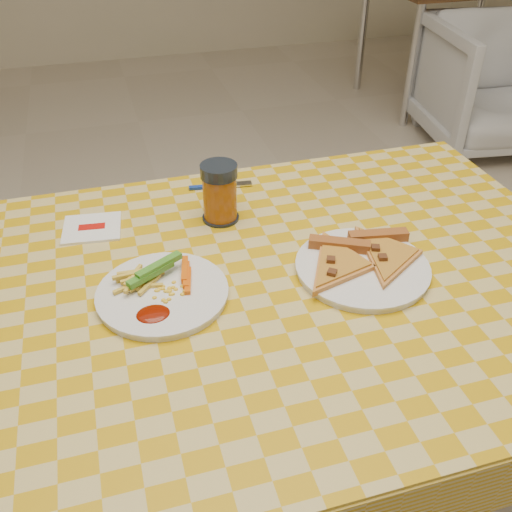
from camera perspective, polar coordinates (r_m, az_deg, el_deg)
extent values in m
plane|color=beige|center=(1.61, 0.41, -24.10)|extent=(8.00, 8.00, 0.00)
cylinder|color=silver|center=(1.55, -23.19, -9.93)|extent=(0.06, 0.06, 0.71)
cylinder|color=silver|center=(1.71, 14.72, -3.07)|extent=(0.06, 0.06, 0.71)
cube|color=#582F1E|center=(1.05, 0.58, -3.63)|extent=(1.20, 0.80, 0.04)
cylinder|color=silver|center=(3.59, 15.32, 17.76)|extent=(0.06, 0.06, 0.71)
cylinder|color=silver|center=(4.17, 10.56, 20.77)|extent=(0.06, 0.06, 0.71)
cylinder|color=silver|center=(4.62, 21.15, 20.57)|extent=(0.06, 0.06, 0.71)
cylinder|color=white|center=(1.01, -9.31, -3.81)|extent=(0.30, 0.30, 0.01)
cylinder|color=white|center=(1.07, 10.56, -1.24)|extent=(0.30, 0.30, 0.01)
cube|color=#266A10|center=(1.01, -10.08, -1.33)|extent=(0.10, 0.08, 0.02)
cube|color=#E3590A|center=(1.02, -6.98, -1.91)|extent=(0.06, 0.08, 0.02)
ellipsoid|color=#6B1002|center=(0.96, -10.25, -5.77)|extent=(0.06, 0.05, 0.01)
cube|color=brown|center=(1.09, 8.33, 1.10)|extent=(0.11, 0.07, 0.02)
cube|color=brown|center=(1.13, 12.11, 1.90)|extent=(0.12, 0.04, 0.02)
cylinder|color=black|center=(1.21, -3.55, 3.87)|extent=(0.08, 0.08, 0.01)
cylinder|color=#87420E|center=(1.18, -3.63, 5.83)|extent=(0.07, 0.07, 0.10)
cylinder|color=black|center=(1.15, -3.75, 8.51)|extent=(0.08, 0.08, 0.03)
cube|color=white|center=(1.22, -16.09, 2.72)|extent=(0.13, 0.12, 0.01)
cube|color=#B8100A|center=(1.22, -16.11, 2.84)|extent=(0.06, 0.03, 0.00)
cube|color=navy|center=(1.32, -4.51, 6.97)|extent=(0.10, 0.02, 0.01)
cube|color=silver|center=(1.33, -1.43, 7.22)|extent=(0.05, 0.03, 0.00)
imported|color=#582F1E|center=(3.49, 23.14, 16.04)|extent=(0.82, 0.78, 0.75)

